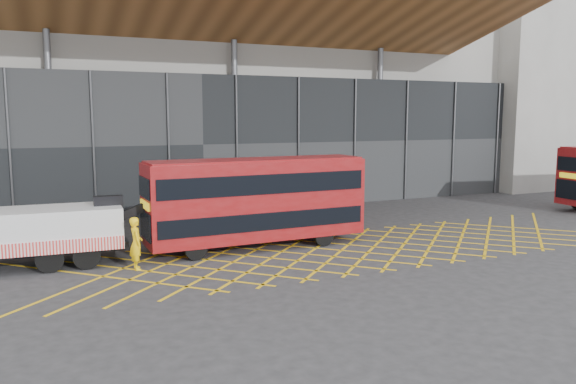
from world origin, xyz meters
name	(u,v)px	position (x,y,z in m)	size (l,w,h in m)	color
ground_plane	(233,262)	(0.00, 0.00, 0.00)	(120.00, 120.00, 0.00)	#2A2A2C
road_markings	(358,249)	(5.60, 0.00, 0.01)	(27.96, 7.16, 0.01)	gold
construction_building	(173,66)	(1.92, 18.40, 8.98)	(55.00, 23.97, 18.00)	gray
east_building	(531,64)	(32.00, 16.00, 10.00)	(15.00, 12.00, 20.00)	gray
bus_towed	(257,199)	(1.74, 1.94, 2.13)	(9.49, 2.47, 3.83)	maroon
worker	(136,243)	(-3.55, 0.50, 0.98)	(0.71, 0.47, 1.96)	yellow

